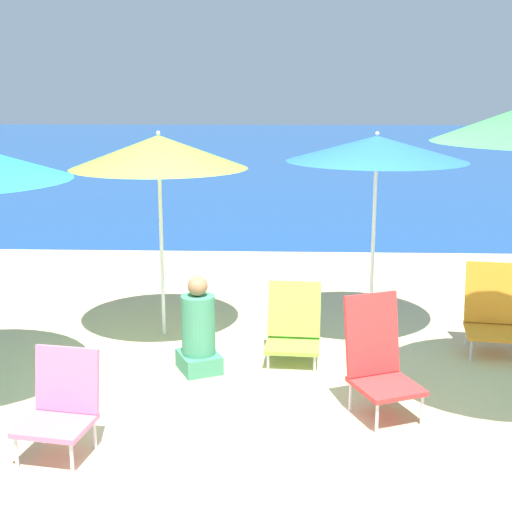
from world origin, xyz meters
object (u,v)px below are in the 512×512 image
(beach_chair_red, at_px, (378,357))
(water_bottle, at_px, (89,374))
(beach_chair_lime, at_px, (294,326))
(beach_chair_pink, at_px, (61,402))
(beach_umbrella_blue, at_px, (377,149))
(beach_umbrella_lime, at_px, (159,152))
(beach_chair_orange, at_px, (493,311))
(person_seated_far, at_px, (199,332))

(beach_chair_red, relative_size, water_bottle, 3.11)
(beach_chair_lime, relative_size, water_bottle, 2.36)
(beach_chair_red, height_order, beach_chair_lime, beach_chair_red)
(beach_chair_pink, bearing_deg, beach_chair_lime, 58.02)
(beach_chair_red, relative_size, beach_chair_lime, 1.32)
(beach_umbrella_blue, height_order, beach_chair_pink, beach_umbrella_blue)
(beach_umbrella_lime, relative_size, beach_chair_lime, 2.98)
(beach_umbrella_blue, distance_m, water_bottle, 3.36)
(beach_chair_orange, xyz_separation_m, person_seated_far, (-2.70, -0.62, -0.03))
(person_seated_far, xyz_separation_m, water_bottle, (-0.86, -0.40, -0.24))
(beach_umbrella_lime, xyz_separation_m, beach_chair_pink, (-0.29, -2.39, -1.47))
(beach_umbrella_blue, xyz_separation_m, beach_chair_lime, (-0.79, -0.73, -1.55))
(beach_chair_lime, xyz_separation_m, water_bottle, (-1.69, -0.74, -0.19))
(beach_umbrella_blue, bearing_deg, beach_chair_pink, -133.21)
(beach_chair_red, relative_size, beach_chair_pink, 1.28)
(beach_chair_red, height_order, water_bottle, beach_chair_red)
(beach_chair_lime, distance_m, water_bottle, 1.86)
(water_bottle, bearing_deg, beach_umbrella_blue, 30.51)
(beach_chair_red, xyz_separation_m, beach_chair_orange, (1.25, 1.37, -0.05))
(person_seated_far, bearing_deg, beach_chair_lime, -2.91)
(beach_umbrella_lime, xyz_separation_m, person_seated_far, (0.46, -0.93, -1.48))
(beach_chair_lime, xyz_separation_m, beach_chair_orange, (1.87, 0.28, 0.08))
(beach_chair_orange, xyz_separation_m, water_bottle, (-3.57, -1.02, -0.27))
(beach_chair_red, bearing_deg, beach_chair_lime, 97.09)
(beach_chair_pink, height_order, water_bottle, beach_chair_pink)
(beach_chair_red, xyz_separation_m, beach_chair_pink, (-2.21, -0.71, -0.08))
(beach_umbrella_blue, relative_size, beach_chair_lime, 2.97)
(beach_chair_lime, height_order, water_bottle, beach_chair_lime)
(person_seated_far, bearing_deg, beach_chair_orange, -12.06)
(beach_umbrella_lime, distance_m, beach_chair_pink, 2.82)
(beach_chair_lime, relative_size, beach_chair_pink, 0.97)
(beach_umbrella_lime, xyz_separation_m, beach_chair_lime, (1.29, -0.59, -1.52))
(beach_umbrella_lime, relative_size, beach_chair_pink, 2.88)
(beach_chair_red, height_order, person_seated_far, beach_chair_red)
(beach_umbrella_lime, distance_m, person_seated_far, 1.80)
(beach_chair_lime, bearing_deg, beach_umbrella_lime, 159.33)
(beach_umbrella_lime, bearing_deg, beach_chair_pink, -96.92)
(beach_umbrella_blue, relative_size, beach_umbrella_lime, 1.00)
(beach_chair_red, xyz_separation_m, beach_chair_lime, (-0.63, 1.08, -0.13))
(beach_chair_red, bearing_deg, water_bottle, 148.56)
(beach_chair_orange, distance_m, water_bottle, 3.72)
(beach_chair_orange, height_order, water_bottle, beach_chair_orange)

